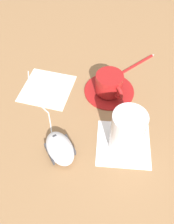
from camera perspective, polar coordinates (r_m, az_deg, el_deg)
ground_plane at (r=0.67m, az=3.77°, el=0.35°), size 3.00×3.00×0.00m
saucer at (r=0.72m, az=5.08°, el=4.93°), size 0.14×0.14×0.01m
coffee_cup at (r=0.69m, az=5.19°, el=6.51°), size 0.10×0.08×0.06m
computer_mouse at (r=0.59m, az=-6.23°, el=-8.21°), size 0.11×0.08×0.04m
mouse_cable at (r=0.71m, az=-10.94°, el=2.74°), size 0.25×0.04×0.00m
napkin_under_glass at (r=0.62m, az=8.30°, el=-7.19°), size 0.17×0.17×0.00m
drinking_glass at (r=0.57m, az=9.17°, el=-4.53°), size 0.08×0.08×0.12m
napkin_spare at (r=0.73m, az=-9.10°, el=5.37°), size 0.19×0.19×0.00m
pen at (r=0.82m, az=11.70°, el=11.02°), size 0.06×0.14×0.01m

